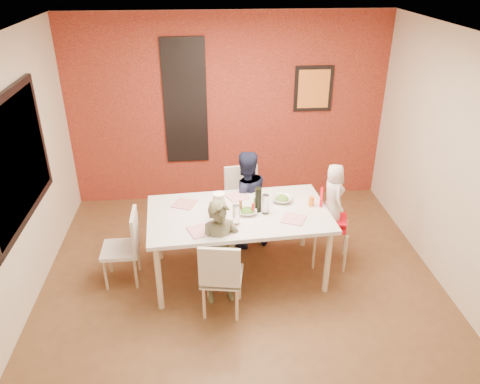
{
  "coord_description": "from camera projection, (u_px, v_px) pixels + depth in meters",
  "views": [
    {
      "loc": [
        -0.38,
        -4.17,
        3.36
      ],
      "look_at": [
        0.0,
        0.3,
        1.05
      ],
      "focal_mm": 35.0,
      "sensor_mm": 36.0,
      "label": 1
    }
  ],
  "objects": [
    {
      "name": "ground",
      "position": [
        242.0,
        287.0,
        5.27
      ],
      "size": [
        4.5,
        4.5,
        0.0
      ],
      "primitive_type": "plane",
      "color": "brown",
      "rests_on": "ground"
    },
    {
      "name": "ceiling",
      "position": [
        243.0,
        38.0,
        4.03
      ],
      "size": [
        4.5,
        4.5,
        0.02
      ],
      "primitive_type": "cube",
      "color": "white",
      "rests_on": "wall_back"
    },
    {
      "name": "wall_back",
      "position": [
        228.0,
        111.0,
        6.64
      ],
      "size": [
        4.5,
        0.02,
        2.7
      ],
      "primitive_type": "cube",
      "color": "beige",
      "rests_on": "ground"
    },
    {
      "name": "wall_front",
      "position": [
        278.0,
        350.0,
        2.65
      ],
      "size": [
        4.5,
        0.02,
        2.7
      ],
      "primitive_type": "cube",
      "color": "beige",
      "rests_on": "ground"
    },
    {
      "name": "wall_left",
      "position": [
        9.0,
        188.0,
        4.48
      ],
      "size": [
        0.02,
        4.5,
        2.7
      ],
      "primitive_type": "cube",
      "color": "beige",
      "rests_on": "ground"
    },
    {
      "name": "wall_right",
      "position": [
        460.0,
        171.0,
        4.82
      ],
      "size": [
        0.02,
        4.5,
        2.7
      ],
      "primitive_type": "cube",
      "color": "beige",
      "rests_on": "ground"
    },
    {
      "name": "brick_accent_wall",
      "position": [
        228.0,
        111.0,
        6.62
      ],
      "size": [
        4.5,
        0.02,
        2.7
      ],
      "primitive_type": "cube",
      "color": "maroon",
      "rests_on": "ground"
    },
    {
      "name": "picture_window_frame",
      "position": [
        15.0,
        160.0,
        4.56
      ],
      "size": [
        0.05,
        1.7,
        1.3
      ],
      "primitive_type": "cube",
      "color": "black",
      "rests_on": "wall_left"
    },
    {
      "name": "picture_window_pane",
      "position": [
        16.0,
        160.0,
        4.56
      ],
      "size": [
        0.02,
        1.55,
        1.15
      ],
      "primitive_type": "cube",
      "color": "black",
      "rests_on": "wall_left"
    },
    {
      "name": "glassblock_strip",
      "position": [
        185.0,
        102.0,
        6.49
      ],
      "size": [
        0.55,
        0.03,
        1.7
      ],
      "primitive_type": "cube",
      "color": "silver",
      "rests_on": "wall_back"
    },
    {
      "name": "glassblock_surround",
      "position": [
        185.0,
        102.0,
        6.49
      ],
      "size": [
        0.6,
        0.03,
        1.76
      ],
      "primitive_type": "cube",
      "color": "black",
      "rests_on": "wall_back"
    },
    {
      "name": "art_print_frame",
      "position": [
        313.0,
        89.0,
        6.56
      ],
      "size": [
        0.54,
        0.03,
        0.64
      ],
      "primitive_type": "cube",
      "color": "black",
      "rests_on": "wall_back"
    },
    {
      "name": "art_print_canvas",
      "position": [
        314.0,
        89.0,
        6.55
      ],
      "size": [
        0.44,
        0.01,
        0.54
      ],
      "primitive_type": "cube",
      "color": "orange",
      "rests_on": "wall_back"
    },
    {
      "name": "dining_table",
      "position": [
        239.0,
        218.0,
        5.15
      ],
      "size": [
        2.05,
        1.23,
        0.82
      ],
      "rotation": [
        0.0,
        0.0,
        0.07
      ],
      "color": "silver",
      "rests_on": "ground"
    },
    {
      "name": "chair_near",
      "position": [
        221.0,
        275.0,
        4.66
      ],
      "size": [
        0.47,
        0.47,
        0.88
      ],
      "rotation": [
        0.0,
        0.0,
        2.98
      ],
      "color": "silver",
      "rests_on": "ground"
    },
    {
      "name": "chair_far",
      "position": [
        243.0,
        199.0,
        6.04
      ],
      "size": [
        0.48,
        0.48,
        0.94
      ],
      "rotation": [
        0.0,
        0.0,
        0.11
      ],
      "color": "silver",
      "rests_on": "ground"
    },
    {
      "name": "chair_left",
      "position": [
        127.0,
        244.0,
        5.17
      ],
      "size": [
        0.41,
        0.41,
        0.87
      ],
      "rotation": [
        0.0,
        0.0,
        4.73
      ],
      "color": "silver",
      "rests_on": "ground"
    },
    {
      "name": "high_chair",
      "position": [
        328.0,
        222.0,
        5.46
      ],
      "size": [
        0.47,
        0.47,
        0.92
      ],
      "rotation": [
        0.0,
        0.0,
        1.3
      ],
      "color": "red",
      "rests_on": "ground"
    },
    {
      "name": "child_near",
      "position": [
        221.0,
        253.0,
        4.82
      ],
      "size": [
        0.48,
        0.35,
        1.19
      ],
      "primitive_type": "imported",
      "rotation": [
        0.0,
        0.0,
        0.17
      ],
      "color": "brown",
      "rests_on": "ground"
    },
    {
      "name": "child_far",
      "position": [
        245.0,
        200.0,
        5.77
      ],
      "size": [
        0.72,
        0.62,
        1.27
      ],
      "primitive_type": "imported",
      "rotation": [
        0.0,
        0.0,
        3.39
      ],
      "color": "#151A31",
      "rests_on": "ground"
    },
    {
      "name": "toddler",
      "position": [
        333.0,
        195.0,
        5.28
      ],
      "size": [
        0.28,
        0.39,
        0.74
      ],
      "primitive_type": "imported",
      "rotation": [
        0.0,
        0.0,
        1.7
      ],
      "color": "silver",
      "rests_on": "high_chair"
    },
    {
      "name": "plate_near_left",
      "position": [
        201.0,
        231.0,
        4.77
      ],
      "size": [
        0.32,
        0.32,
        0.01
      ],
      "primitive_type": "cube",
      "rotation": [
        0.0,
        0.0,
        0.35
      ],
      "color": "white",
      "rests_on": "dining_table"
    },
    {
      "name": "plate_far_mid",
      "position": [
        237.0,
        197.0,
        5.43
      ],
      "size": [
        0.29,
        0.29,
        0.01
      ],
      "primitive_type": "cube",
      "rotation": [
        0.0,
        0.0,
        0.42
      ],
      "color": "white",
      "rests_on": "dining_table"
    },
    {
      "name": "plate_near_right",
      "position": [
        294.0,
        219.0,
        4.98
      ],
      "size": [
        0.31,
        0.31,
        0.01
      ],
      "primitive_type": "cube",
      "rotation": [
        0.0,
        0.0,
        -0.43
      ],
      "color": "white",
      "rests_on": "dining_table"
    },
    {
      "name": "plate_far_left",
      "position": [
        184.0,
        204.0,
        5.27
      ],
      "size": [
        0.3,
        0.3,
        0.01
      ],
      "primitive_type": "cube",
      "rotation": [
        0.0,
        0.0,
        -0.4
      ],
      "color": "silver",
      "rests_on": "dining_table"
    },
    {
      "name": "salad_bowl_a",
      "position": [
        247.0,
        212.0,
        5.08
      ],
      "size": [
        0.21,
        0.21,
        0.05
      ],
      "primitive_type": "imported",
      "rotation": [
        0.0,
        0.0,
        0.01
      ],
      "color": "white",
      "rests_on": "dining_table"
    },
    {
      "name": "salad_bowl_b",
      "position": [
        282.0,
        199.0,
        5.33
      ],
      "size": [
        0.29,
        0.29,
        0.06
      ],
      "primitive_type": "imported",
      "rotation": [
        0.0,
        0.0,
        -0.31
      ],
      "color": "silver",
      "rests_on": "dining_table"
    },
    {
      "name": "wine_bottle",
      "position": [
        258.0,
        200.0,
        5.07
      ],
      "size": [
        0.07,
        0.07,
        0.28
      ],
      "primitive_type": "cylinder",
      "color": "black",
      "rests_on": "dining_table"
    },
    {
      "name": "wine_glass_a",
      "position": [
        236.0,
        215.0,
        4.85
      ],
      "size": [
        0.08,
        0.08,
        0.22
      ],
      "primitive_type": "cylinder",
      "color": "white",
      "rests_on": "dining_table"
    },
    {
      "name": "wine_glass_b",
      "position": [
        266.0,
        204.0,
        5.05
      ],
      "size": [
        0.08,
        0.08,
        0.22
      ],
      "primitive_type": "cylinder",
      "color": "white",
      "rests_on": "dining_table"
    },
    {
      "name": "paper_towel_roll",
      "position": [
        219.0,
        206.0,
        4.94
      ],
      "size": [
        0.13,
        0.13,
        0.29
      ],
      "primitive_type": "cylinder",
      "color": "white",
      "rests_on": "dining_table"
    },
    {
      "name": "condiment_red",
      "position": [
        253.0,
        209.0,
        5.05
      ],
      "size": [
        0.03,
        0.03,
        0.13
      ],
      "primitive_type": "cylinder",
      "color": "red",
      "rests_on": "dining_table"
    },
    {
      "name": "condiment_green",
      "position": [
        255.0,
        204.0,
        5.14
      ],
      "size": [
        0.04,
        0.04,
        0.14
      ],
      "primitive_type": "cylinder",
      "color": "#3B7727",
      "rests_on": "dining_table"
    },
    {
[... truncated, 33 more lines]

